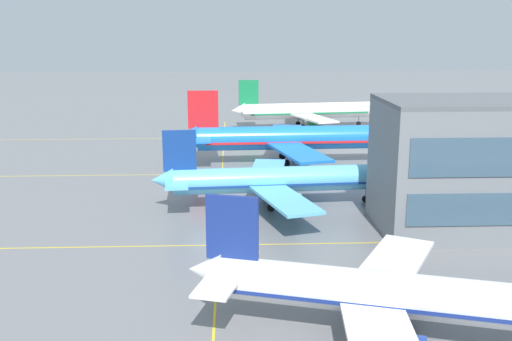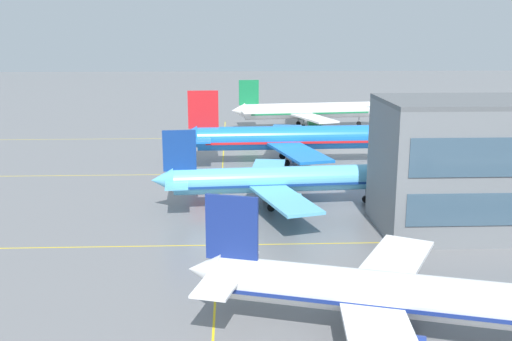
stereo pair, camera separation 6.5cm
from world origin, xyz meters
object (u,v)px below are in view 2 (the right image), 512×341
(airliner_front_gate, at_px, (396,295))
(airliner_third_row, at_px, (294,138))
(airliner_second_row, at_px, (278,180))
(airliner_far_left_stand, at_px, (307,111))

(airliner_front_gate, bearing_deg, airliner_third_row, 91.26)
(airliner_front_gate, bearing_deg, airliner_second_row, 99.79)
(airliner_third_row, distance_m, airliner_far_left_stand, 38.96)
(airliner_front_gate, height_order, airliner_third_row, airliner_third_row)
(airliner_second_row, distance_m, airliner_third_row, 26.51)
(airliner_second_row, bearing_deg, airliner_third_row, 79.74)
(airliner_front_gate, height_order, airliner_far_left_stand, airliner_far_left_stand)
(airliner_front_gate, relative_size, airliner_far_left_stand, 0.90)
(airliner_front_gate, relative_size, airliner_third_row, 0.80)
(airliner_front_gate, relative_size, airliner_second_row, 0.98)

